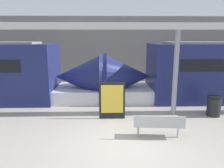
{
  "coord_description": "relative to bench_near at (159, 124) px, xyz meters",
  "views": [
    {
      "loc": [
        -0.55,
        -6.54,
        3.43
      ],
      "look_at": [
        -0.28,
        2.95,
        1.4
      ],
      "focal_mm": 35.0,
      "sensor_mm": 36.0,
      "label": 1
    }
  ],
  "objects": [
    {
      "name": "station_wall",
      "position": [
        -1.26,
        10.09,
        1.99
      ],
      "size": [
        56.0,
        0.2,
        5.0
      ],
      "primitive_type": "cube",
      "color": "gray",
      "rests_on": "ground_plane"
    },
    {
      "name": "trash_bin",
      "position": [
        2.98,
        2.15,
        -0.06
      ],
      "size": [
        0.62,
        0.62,
        0.89
      ],
      "color": "black",
      "rests_on": "ground_plane"
    },
    {
      "name": "poster_board",
      "position": [
        -1.55,
        1.91,
        0.29
      ],
      "size": [
        1.1,
        0.07,
        1.6
      ],
      "color": "black",
      "rests_on": "ground_plane"
    },
    {
      "name": "canopy_beam",
      "position": [
        1.27,
        2.42,
        3.38
      ],
      "size": [
        28.0,
        0.6,
        0.28
      ],
      "primitive_type": "cube",
      "color": "#B7B7BC",
      "rests_on": "support_column_near"
    },
    {
      "name": "support_column_near",
      "position": [
        1.27,
        2.42,
        1.36
      ],
      "size": [
        0.22,
        0.22,
        3.75
      ],
      "primitive_type": "cylinder",
      "color": "gray",
      "rests_on": "ground_plane"
    },
    {
      "name": "bench_near",
      "position": [
        0.0,
        0.0,
        0.0
      ],
      "size": [
        1.77,
        0.56,
        0.84
      ],
      "rotation": [
        0.0,
        0.0,
        -0.07
      ],
      "color": "#ADB2B7",
      "rests_on": "ground_plane"
    },
    {
      "name": "ground_plane",
      "position": [
        -1.26,
        -0.45,
        -0.51
      ],
      "size": [
        60.0,
        60.0,
        0.0
      ],
      "primitive_type": "plane",
      "color": "#A8A093"
    }
  ]
}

